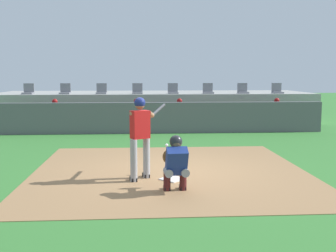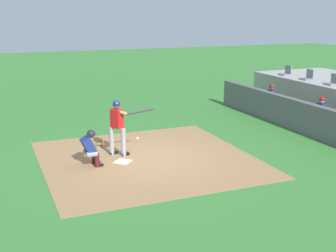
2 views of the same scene
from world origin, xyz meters
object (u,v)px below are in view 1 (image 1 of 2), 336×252
object	(u,v)px
stadium_seat_3	(137,91)
stadium_seat_7	(277,90)
batter_at_plate	(141,133)
dugout_player_1	(137,114)
dugout_player_3	(277,113)
stadium_seat_6	(243,91)
stadium_seat_5	(208,91)
stadium_seat_2	(101,91)
dugout_player_0	(55,114)
stadium_seat_1	(65,91)
stadium_seat_4	(173,91)
stadium_seat_0	(28,91)
catcher_crouched	(175,162)
home_plate	(173,179)
dugout_player_2	(180,114)

from	to	relation	value
stadium_seat_3	stadium_seat_7	size ratio (longest dim) A/B	1.00
batter_at_plate	dugout_player_1	world-z (taller)	batter_at_plate
dugout_player_3	stadium_seat_6	bearing A→B (deg)	115.76
dugout_player_1	stadium_seat_5	world-z (taller)	stadium_seat_5
stadium_seat_2	stadium_seat_5	xyz separation A→B (m)	(4.88, 0.00, 0.00)
stadium_seat_3	stadium_seat_6	world-z (taller)	same
stadium_seat_3	dugout_player_0	bearing A→B (deg)	-148.63
stadium_seat_7	stadium_seat_1	bearing A→B (deg)	180.00
stadium_seat_4	stadium_seat_5	distance (m)	1.62
dugout_player_3	stadium_seat_7	size ratio (longest dim) A/B	2.71
dugout_player_0	stadium_seat_1	xyz separation A→B (m)	(0.09, 2.03, 0.86)
dugout_player_1	stadium_seat_0	size ratio (longest dim) A/B	2.71
dugout_player_1	stadium_seat_2	distance (m)	2.72
catcher_crouched	stadium_seat_2	bearing A→B (deg)	102.28
stadium_seat_1	stadium_seat_4	distance (m)	4.88
home_plate	dugout_player_0	xyz separation A→B (m)	(-4.15, 8.14, 0.65)
stadium_seat_0	stadium_seat_2	size ratio (longest dim) A/B	1.00
dugout_player_2	dugout_player_3	size ratio (longest dim) A/B	1.00
dugout_player_2	stadium_seat_5	xyz separation A→B (m)	(1.50, 2.03, 0.86)
stadium_seat_0	dugout_player_0	bearing A→B (deg)	-52.91
dugout_player_3	stadium_seat_0	distance (m)	10.96
dugout_player_3	stadium_seat_6	size ratio (longest dim) A/B	2.71
stadium_seat_1	dugout_player_2	bearing A→B (deg)	-22.16
catcher_crouched	dugout_player_2	size ratio (longest dim) A/B	1.40
stadium_seat_0	home_plate	bearing A→B (deg)	-60.81
stadium_seat_2	stadium_seat_7	bearing A→B (deg)	0.00
home_plate	stadium_seat_6	distance (m)	11.06
stadium_seat_0	stadium_seat_3	size ratio (longest dim) A/B	1.00
dugout_player_3	stadium_seat_3	xyz separation A→B (m)	(-5.86, 2.03, 0.86)
stadium_seat_4	stadium_seat_7	bearing A→B (deg)	0.00
home_plate	stadium_seat_3	distance (m)	10.32
batter_at_plate	stadium_seat_2	xyz separation A→B (m)	(-1.75, 10.10, 0.50)
catcher_crouched	stadium_seat_2	distance (m)	11.41
catcher_crouched	dugout_player_1	bearing A→B (deg)	95.20
dugout_player_3	home_plate	bearing A→B (deg)	-121.77
dugout_player_0	dugout_player_2	size ratio (longest dim) A/B	1.00
stadium_seat_0	stadium_seat_4	world-z (taller)	same
home_plate	dugout_player_2	bearing A→B (deg)	83.46
stadium_seat_3	stadium_seat_4	bearing A→B (deg)	0.00
stadium_seat_7	batter_at_plate	bearing A→B (deg)	-122.23
home_plate	stadium_seat_4	world-z (taller)	stadium_seat_4
dugout_player_3	dugout_player_0	bearing A→B (deg)	180.00
batter_at_plate	stadium_seat_3	bearing A→B (deg)	90.73
batter_at_plate	dugout_player_3	xyz separation A→B (m)	(5.73, 8.07, -0.36)
stadium_seat_0	stadium_seat_4	xyz separation A→B (m)	(6.50, 0.00, 0.00)
batter_at_plate	stadium_seat_1	bearing A→B (deg)	108.49
catcher_crouched	dugout_player_0	bearing A→B (deg)	114.47
dugout_player_1	stadium_seat_6	world-z (taller)	stadium_seat_6
stadium_seat_5	dugout_player_2	bearing A→B (deg)	-126.47
batter_at_plate	stadium_seat_4	bearing A→B (deg)	81.58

